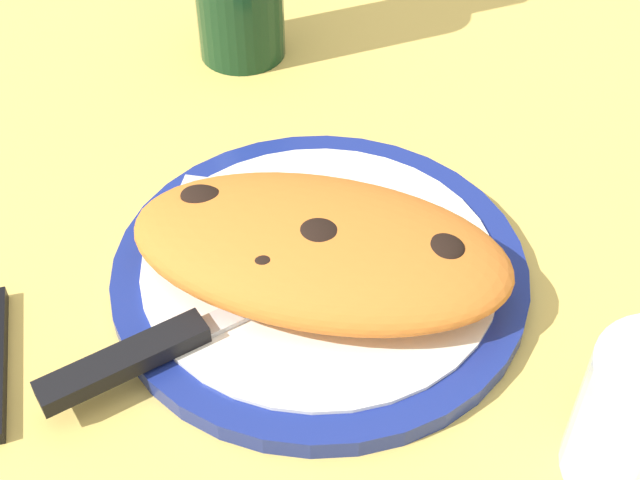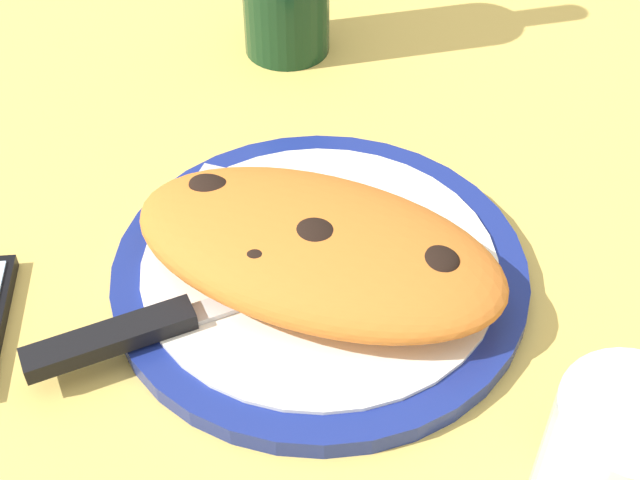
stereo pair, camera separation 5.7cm
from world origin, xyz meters
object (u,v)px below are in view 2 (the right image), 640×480
at_px(plate, 320,271).
at_px(water_glass, 614,468).
at_px(knife, 155,325).
at_px(calzone, 312,248).
at_px(fork, 290,195).

relative_size(plate, water_glass, 3.09).
relative_size(plate, knife, 1.39).
distance_m(calzone, fork, 0.08).
distance_m(plate, fork, 0.07).
bearing_deg(fork, knife, 67.25).
distance_m(fork, knife, 0.15).
height_order(knife, water_glass, water_glass).
relative_size(knife, water_glass, 2.22).
distance_m(knife, water_glass, 0.27).
bearing_deg(water_glass, plate, -37.66).
height_order(calzone, knife, calzone).
bearing_deg(water_glass, knife, -13.01).
xyz_separation_m(knife, water_glass, (-0.27, 0.06, 0.02)).
distance_m(plate, water_glass, 0.23).
xyz_separation_m(calzone, water_glass, (-0.18, 0.13, -0.00)).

